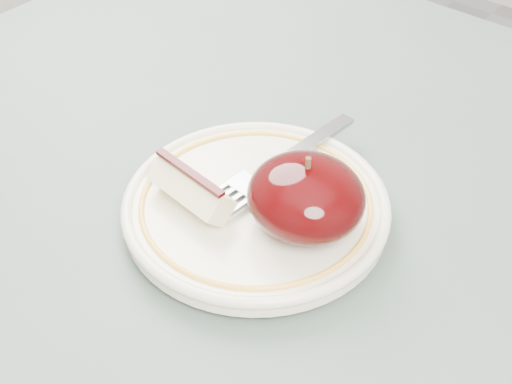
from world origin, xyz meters
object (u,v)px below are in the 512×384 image
Objects in this scene: plate at (256,206)px; apple_half at (306,197)px; fork at (278,166)px; table at (241,355)px.

apple_half reaches higher than plate.
fork is (-0.01, 0.04, 0.01)m from plate.
fork reaches higher than table.
plate is 0.05m from apple_half.
table is 10.79× the size of apple_half.
table is at bearing -152.73° from fork.
table is 0.15m from fork.
fork is at bearing 105.14° from plate.
apple_half is at bearing 5.81° from plate.
plate is (-0.03, 0.05, 0.10)m from table.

